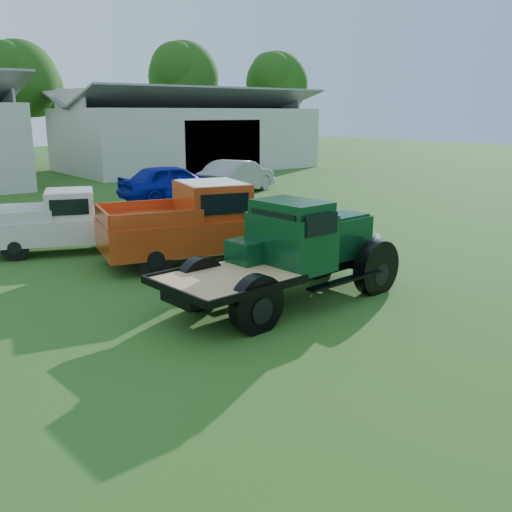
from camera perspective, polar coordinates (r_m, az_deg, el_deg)
ground at (r=10.38m, az=3.17°, el=-7.09°), size 120.00×120.00×0.00m
shed_right at (r=39.90m, az=-6.94°, el=12.41°), size 16.80×9.20×5.20m
tree_c at (r=41.89m, az=-22.44°, el=14.16°), size 5.40×5.40×9.00m
tree_d at (r=47.97m, az=-7.19°, el=15.55°), size 6.00×6.00×10.00m
tree_e at (r=50.91m, az=2.08°, el=15.28°), size 5.70×5.70×9.50m
vintage_flatbed at (r=11.42m, az=3.15°, el=0.35°), size 5.37×2.46×2.07m
red_pickup at (r=14.78m, az=-4.80°, el=3.49°), size 6.02×3.43×2.07m
white_pickup at (r=16.61m, az=-18.30°, el=3.31°), size 4.87×3.26×1.67m
misc_car_blue at (r=25.25m, az=-8.33°, el=7.29°), size 4.76×2.10×1.59m
misc_car_grey at (r=27.48m, az=-1.84°, el=7.95°), size 5.02×3.52×1.57m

